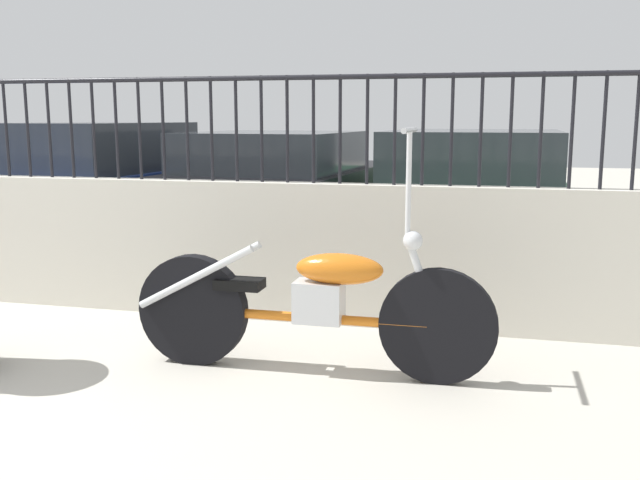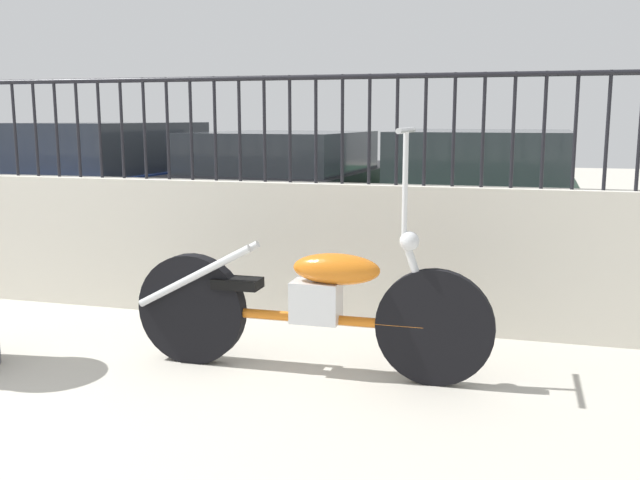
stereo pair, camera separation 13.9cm
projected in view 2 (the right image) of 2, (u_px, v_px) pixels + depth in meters
The scene contains 6 objects.
low_wall at pixel (63, 240), 5.75m from camera, with size 9.45×0.18×1.02m.
fence_railing at pixel (55, 111), 5.57m from camera, with size 9.45×0.04×0.76m.
motorcycle_orange at pixel (293, 303), 4.15m from camera, with size 2.14×0.52×1.44m.
car_blue at pixel (113, 184), 8.45m from camera, with size 2.15×4.57×1.43m.
car_black at pixel (288, 190), 8.01m from camera, with size 2.11×4.10×1.33m.
car_green at pixel (483, 196), 7.41m from camera, with size 1.98×4.32×1.35m.
Camera 2 is at (3.51, -2.69, 1.48)m, focal length 40.00 mm.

